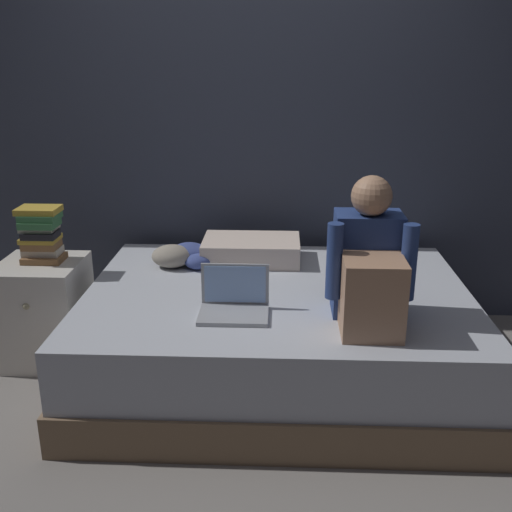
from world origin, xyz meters
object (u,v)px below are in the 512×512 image
(pillow, at_px, (251,250))
(bed, at_px, (277,334))
(clothes_pile, at_px, (183,256))
(laptop, at_px, (233,302))
(person_sitting, at_px, (369,268))
(nightstand, at_px, (45,311))
(book_stack, at_px, (41,234))

(pillow, bearing_deg, bed, -70.68)
(pillow, height_order, clothes_pile, pillow)
(bed, bearing_deg, laptop, -124.40)
(person_sitting, bearing_deg, nightstand, 163.71)
(person_sitting, bearing_deg, book_stack, 162.61)
(laptop, distance_m, pillow, 0.75)
(laptop, relative_size, book_stack, 1.06)
(nightstand, relative_size, laptop, 1.81)
(laptop, relative_size, clothes_pile, 0.93)
(pillow, bearing_deg, laptop, -93.59)
(bed, height_order, person_sitting, person_sitting)
(person_sitting, bearing_deg, pillow, 125.19)
(bed, bearing_deg, book_stack, 172.04)
(bed, bearing_deg, pillow, 109.32)
(nightstand, relative_size, pillow, 1.03)
(bed, relative_size, pillow, 3.57)
(bed, relative_size, person_sitting, 3.05)
(bed, xyz_separation_m, laptop, (-0.20, -0.30, 0.31))
(clothes_pile, bearing_deg, laptop, -62.36)
(clothes_pile, bearing_deg, pillow, 15.15)
(bed, bearing_deg, clothes_pile, 147.48)
(nightstand, bearing_deg, clothes_pile, 14.57)
(nightstand, xyz_separation_m, clothes_pile, (0.76, 0.20, 0.27))
(book_stack, bearing_deg, clothes_pile, 12.67)
(nightstand, bearing_deg, laptop, -22.24)
(bed, relative_size, book_stack, 6.65)
(book_stack, bearing_deg, person_sitting, -17.39)
(bed, distance_m, person_sitting, 0.74)
(nightstand, distance_m, book_stack, 0.44)
(laptop, height_order, clothes_pile, laptop)
(person_sitting, bearing_deg, clothes_pile, 143.75)
(bed, distance_m, clothes_pile, 0.72)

